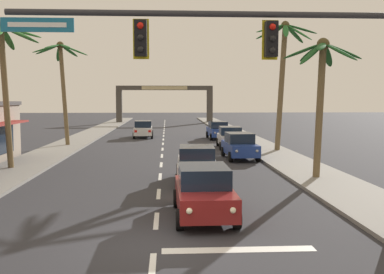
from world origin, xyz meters
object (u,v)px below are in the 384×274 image
object	(u,v)px
sedan_oncoming_far	(143,129)
sedan_parked_far_kerb	(240,146)
traffic_signal_mast	(276,62)
sedan_third_in_queue	(197,164)
sedan_parked_nearest_kerb	(230,137)
palm_right_second	(321,76)
sedan_parked_mid_kerb	(218,130)
palm_left_second	(2,57)
town_gateway_arch	(165,98)
palm_left_third	(62,70)
sedan_lead_at_stop_bar	(204,191)
palm_right_third	(283,62)

from	to	relation	value
sedan_oncoming_far	sedan_parked_far_kerb	bearing A→B (deg)	-66.45
traffic_signal_mast	sedan_third_in_queue	distance (m)	9.88
sedan_parked_nearest_kerb	palm_right_second	size ratio (longest dim) A/B	0.66
traffic_signal_mast	sedan_parked_mid_kerb	bearing A→B (deg)	86.28
palm_right_second	sedan_parked_mid_kerb	bearing A→B (deg)	96.20
traffic_signal_mast	sedan_oncoming_far	distance (m)	33.71
sedan_parked_nearest_kerb	sedan_parked_mid_kerb	xyz separation A→B (m)	(-0.05, 7.96, 0.00)
sedan_parked_nearest_kerb	palm_right_second	bearing A→B (deg)	-80.54
sedan_parked_nearest_kerb	sedan_oncoming_far	bearing A→B (deg)	126.71
traffic_signal_mast	palm_left_second	xyz separation A→B (m)	(-11.70, 13.03, 1.25)
sedan_parked_far_kerb	town_gateway_arch	bearing A→B (deg)	96.70
palm_left_third	town_gateway_arch	size ratio (longest dim) A/B	0.55
sedan_parked_far_kerb	town_gateway_arch	xyz separation A→B (m)	(-5.05, 43.00, 3.05)
sedan_lead_at_stop_bar	palm_right_third	bearing A→B (deg)	67.97
sedan_parked_far_kerb	sedan_parked_mid_kerb	bearing A→B (deg)	89.09
sedan_lead_at_stop_bar	palm_left_third	distance (m)	24.86
palm_left_second	palm_right_third	world-z (taller)	palm_right_third
sedan_parked_mid_kerb	palm_left_second	world-z (taller)	palm_left_second
palm_right_second	town_gateway_arch	size ratio (longest dim) A/B	0.44
palm_right_second	palm_right_third	distance (m)	11.47
sedan_parked_nearest_kerb	palm_right_third	distance (m)	7.18
palm_left_second	palm_right_second	bearing A→B (deg)	-13.38
sedan_parked_mid_kerb	palm_right_second	xyz separation A→B (m)	(2.39, -21.97, 4.09)
traffic_signal_mast	sedan_third_in_queue	bearing A→B (deg)	99.67
sedan_third_in_queue	palm_right_second	bearing A→B (deg)	2.86
sedan_parked_nearest_kerb	palm_left_third	xyz separation A→B (m)	(-13.41, 1.82, 5.34)
sedan_oncoming_far	palm_right_second	bearing A→B (deg)	-67.92
sedan_parked_nearest_kerb	palm_right_third	world-z (taller)	palm_right_third
sedan_oncoming_far	palm_right_second	distance (m)	26.07
sedan_third_in_queue	palm_right_third	world-z (taller)	palm_right_third
traffic_signal_mast	town_gateway_arch	distance (m)	59.94
sedan_oncoming_far	sedan_parked_nearest_kerb	bearing A→B (deg)	-53.29
traffic_signal_mast	sedan_parked_nearest_kerb	bearing A→B (deg)	84.89
sedan_oncoming_far	palm_right_third	xyz separation A→B (m)	(10.76, -12.56, 5.70)
palm_right_second	town_gateway_arch	distance (m)	51.24
sedan_third_in_queue	sedan_oncoming_far	world-z (taller)	same
sedan_oncoming_far	sedan_parked_nearest_kerb	world-z (taller)	same
sedan_oncoming_far	palm_left_third	world-z (taller)	palm_left_third
traffic_signal_mast	palm_left_third	world-z (taller)	palm_left_third
traffic_signal_mast	sedan_parked_nearest_kerb	size ratio (longest dim) A/B	2.34
sedan_lead_at_stop_bar	sedan_parked_nearest_kerb	xyz separation A→B (m)	(3.77, 20.47, 0.00)
sedan_parked_mid_kerb	sedan_parked_far_kerb	distance (m)	14.32
sedan_parked_far_kerb	palm_left_third	world-z (taller)	palm_left_third
town_gateway_arch	palm_right_third	bearing A→B (deg)	-77.47
palm_left_third	palm_right_second	world-z (taller)	palm_left_third
traffic_signal_mast	palm_right_second	distance (m)	10.20
sedan_third_in_queue	town_gateway_arch	size ratio (longest dim) A/B	0.29
sedan_oncoming_far	sedan_parked_nearest_kerb	size ratio (longest dim) A/B	1.00
sedan_parked_nearest_kerb	palm_right_third	bearing A→B (deg)	-38.42
traffic_signal_mast	palm_right_third	world-z (taller)	palm_right_third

